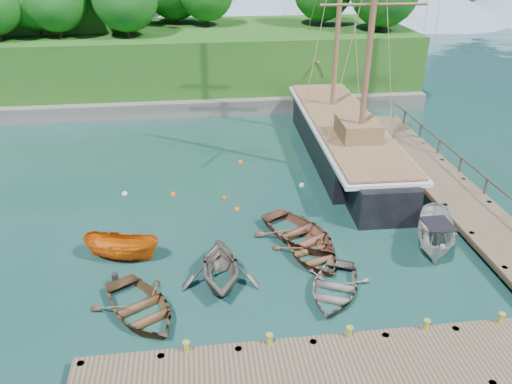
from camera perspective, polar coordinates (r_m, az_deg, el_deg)
ground at (r=23.43m, az=2.11°, el=-9.06°), size 160.00×160.00×0.00m
dock_near at (r=18.84m, az=11.81°, el=-19.14°), size 20.00×3.20×1.10m
dock_east at (r=32.41m, az=20.58°, el=1.02°), size 3.20×24.00×1.10m
bollard_0 at (r=19.40m, az=-7.78°, el=-18.83°), size 0.26×0.26×0.45m
bollard_1 at (r=19.51m, az=1.52°, el=-18.19°), size 0.26×0.26×0.45m
bollard_2 at (r=20.06m, az=10.42°, el=-17.15°), size 0.26×0.26×0.45m
bollard_3 at (r=21.04m, az=18.57°, el=-15.84°), size 0.26×0.26×0.45m
bollard_4 at (r=22.38m, az=25.77°, el=-14.42°), size 0.26×0.26×0.45m
rowboat_0 at (r=21.65m, az=-12.96°, el=-13.49°), size 5.01×5.48×0.93m
rowboat_1 at (r=22.80m, az=-4.05°, el=-10.29°), size 3.61×4.15×2.14m
rowboat_2 at (r=24.46m, az=6.30°, el=-7.44°), size 3.96×4.80×0.86m
rowboat_3 at (r=22.41m, az=8.84°, el=-11.39°), size 4.36×4.93×0.85m
rowboat_4 at (r=25.72m, az=5.04°, el=-5.44°), size 5.46×5.97×1.01m
motorboat_orange at (r=25.07m, az=-14.90°, el=-7.36°), size 4.03×2.50×1.46m
cabin_boat_white at (r=26.48m, az=19.61°, el=-6.09°), size 3.45×4.91×1.78m
schooner at (r=35.46m, az=9.93°, el=5.81°), size 5.26×26.32×19.08m
mooring_buoy_0 at (r=26.02m, az=-17.60°, el=-6.37°), size 0.31×0.31×0.31m
mooring_buoy_1 at (r=29.52m, az=-3.65°, el=-0.72°), size 0.27×0.27×0.27m
mooring_buoy_2 at (r=28.29m, az=-2.21°, el=-2.03°), size 0.32×0.32×0.32m
mooring_buoy_3 at (r=31.04m, az=5.26°, el=0.71°), size 0.35×0.35×0.35m
mooring_buoy_4 at (r=30.26m, az=-9.45°, el=-0.32°), size 0.35×0.35×0.35m
mooring_buoy_5 at (r=34.06m, az=-1.77°, el=3.36°), size 0.36×0.36×0.36m
mooring_buoy_6 at (r=30.93m, az=-14.78°, el=-0.25°), size 0.34×0.34×0.34m
headland at (r=51.52m, az=-18.72°, el=16.81°), size 51.00×19.31×12.90m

